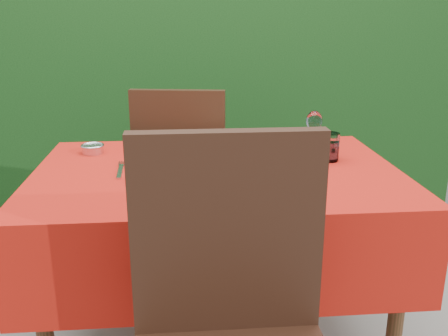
{
  "coord_description": "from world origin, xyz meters",
  "views": [
    {
      "loc": [
        -0.12,
        -1.65,
        1.27
      ],
      "look_at": [
        0.02,
        -0.05,
        0.77
      ],
      "focal_mm": 40.0,
      "sensor_mm": 36.0,
      "label": 1
    }
  ],
  "objects": [
    {
      "name": "wine_glass",
      "position": [
        0.4,
        0.23,
        0.86
      ],
      "size": [
        0.06,
        0.06,
        0.15
      ],
      "color": "silver",
      "rests_on": "dining_table"
    },
    {
      "name": "pasta_plate",
      "position": [
        0.03,
        0.26,
        0.77
      ],
      "size": [
        0.24,
        0.24,
        0.07
      ],
      "rotation": [
        0.0,
        0.0,
        -0.43
      ],
      "color": "white",
      "rests_on": "dining_table"
    },
    {
      "name": "pizza_plate",
      "position": [
        -0.05,
        -0.15,
        0.78
      ],
      "size": [
        0.44,
        0.44,
        0.07
      ],
      "rotation": [
        0.0,
        0.0,
        -0.42
      ],
      "color": "white",
      "rests_on": "dining_table"
    },
    {
      "name": "steel_ramekin",
      "position": [
        -0.46,
        0.25,
        0.76
      ],
      "size": [
        0.08,
        0.08,
        0.03
      ],
      "primitive_type": "cylinder",
      "color": "silver",
      "rests_on": "dining_table"
    },
    {
      "name": "fork",
      "position": [
        -0.33,
        -0.0,
        0.75
      ],
      "size": [
        0.04,
        0.21,
        0.01
      ],
      "primitive_type": "cube",
      "rotation": [
        0.0,
        0.0,
        0.04
      ],
      "color": "#B7B6BE",
      "rests_on": "dining_table"
    },
    {
      "name": "water_glass",
      "position": [
        0.42,
        0.08,
        0.79
      ],
      "size": [
        0.08,
        0.08,
        0.1
      ],
      "color": "white",
      "rests_on": "dining_table"
    },
    {
      "name": "chair_near",
      "position": [
        -0.02,
        -0.68,
        0.58
      ],
      "size": [
        0.46,
        0.46,
        1.02
      ],
      "rotation": [
        0.0,
        0.0,
        -0.0
      ],
      "color": "black",
      "rests_on": "ground"
    },
    {
      "name": "hedge",
      "position": [
        0.0,
        1.55,
        0.92
      ],
      "size": [
        3.2,
        0.55,
        1.78
      ],
      "color": "black",
      "rests_on": "ground"
    },
    {
      "name": "dining_table",
      "position": [
        0.0,
        0.0,
        0.6
      ],
      "size": [
        1.26,
        0.86,
        0.75
      ],
      "color": "#4B2B18",
      "rests_on": "ground"
    },
    {
      "name": "chair_far",
      "position": [
        -0.12,
        0.66,
        0.54
      ],
      "size": [
        0.49,
        0.49,
        0.94
      ],
      "rotation": [
        0.0,
        0.0,
        2.98
      ],
      "color": "black",
      "rests_on": "ground"
    }
  ]
}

